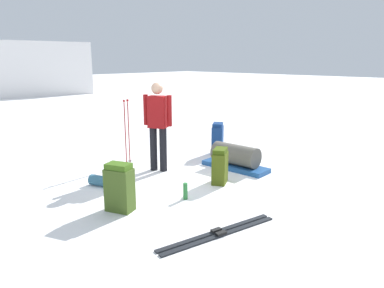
% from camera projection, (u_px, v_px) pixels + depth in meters
% --- Properties ---
extents(ground_plane, '(80.00, 80.00, 0.00)m').
position_uv_depth(ground_plane, '(192.00, 183.00, 6.33)').
color(ground_plane, white).
extents(skier_standing, '(0.35, 0.52, 1.70)m').
position_uv_depth(skier_standing, '(158.00, 122.00, 6.81)').
color(skier_standing, black).
rests_on(skier_standing, ground_plane).
extents(ski_pair_near, '(1.72, 0.52, 0.05)m').
position_uv_depth(ski_pair_near, '(219.00, 233.00, 4.47)').
color(ski_pair_near, black).
rests_on(ski_pair_near, ground_plane).
extents(backpack_large_dark, '(0.37, 0.44, 0.70)m').
position_uv_depth(backpack_large_dark, '(119.00, 188.00, 5.10)').
color(backpack_large_dark, '#3E561E').
rests_on(backpack_large_dark, ground_plane).
extents(backpack_bright, '(0.44, 0.40, 0.72)m').
position_uv_depth(backpack_bright, '(218.00, 139.00, 8.13)').
color(backpack_bright, navy).
rests_on(backpack_bright, ground_plane).
extents(backpack_small_spare, '(0.44, 0.38, 0.62)m').
position_uv_depth(backpack_small_spare, '(220.00, 166.00, 6.25)').
color(backpack_small_spare, '#445112').
rests_on(backpack_small_spare, ground_plane).
extents(ski_poles_planted_near, '(0.18, 0.10, 1.34)m').
position_uv_depth(ski_poles_planted_near, '(127.00, 129.00, 7.24)').
color(ski_poles_planted_near, maroon).
rests_on(ski_poles_planted_near, ground_plane).
extents(gear_sled, '(0.51, 1.37, 0.49)m').
position_uv_depth(gear_sled, '(235.00, 158.00, 7.08)').
color(gear_sled, '#1C4C8D').
rests_on(gear_sled, ground_plane).
extents(sleeping_mat_rolled, '(0.36, 0.58, 0.18)m').
position_uv_depth(sleeping_mat_rolled, '(104.00, 181.00, 6.12)').
color(sleeping_mat_rolled, '#376B86').
rests_on(sleeping_mat_rolled, ground_plane).
extents(thermos_bottle, '(0.07, 0.07, 0.26)m').
position_uv_depth(thermos_bottle, '(185.00, 191.00, 5.56)').
color(thermos_bottle, '#247231').
rests_on(thermos_bottle, ground_plane).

